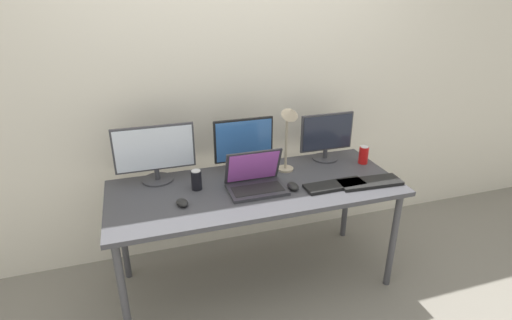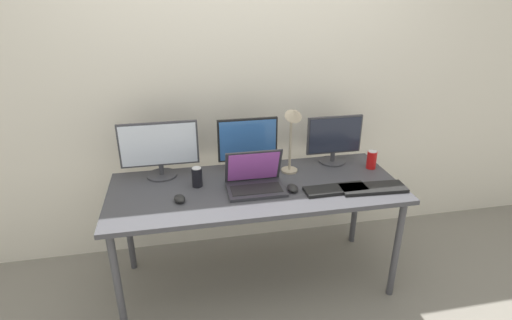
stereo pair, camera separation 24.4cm
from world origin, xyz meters
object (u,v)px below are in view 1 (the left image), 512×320
work_desk (256,194)px  soda_can_near_keyboard (364,155)px  keyboard_aux (335,185)px  soda_can_by_laptop (196,180)px  mouse_by_keyboard (293,186)px  monitor_center (244,144)px  monitor_right (327,136)px  monitor_left (155,152)px  desk_lamp (289,126)px  mouse_by_laptop (182,203)px  laptop_silver (255,180)px  keyboard_main (370,182)px

work_desk → soda_can_near_keyboard: soda_can_near_keyboard is taller
keyboard_aux → soda_can_by_laptop: 0.86m
mouse_by_keyboard → soda_can_by_laptop: 0.60m
monitor_center → mouse_by_keyboard: size_ratio=4.01×
monitor_right → soda_can_near_keyboard: (0.23, -0.14, -0.12)m
monitor_left → desk_lamp: size_ratio=1.04×
work_desk → mouse_by_keyboard: 0.24m
monitor_center → mouse_by_laptop: bearing=-143.1°
monitor_right → mouse_by_keyboard: 0.56m
monitor_right → mouse_by_keyboard: size_ratio=3.91×
keyboard_aux → mouse_by_laptop: mouse_by_laptop is taller
laptop_silver → mouse_by_laptop: laptop_silver is taller
mouse_by_keyboard → soda_can_by_laptop: size_ratio=0.80×
soda_can_by_laptop → mouse_by_keyboard: bearing=-17.4°
work_desk → laptop_silver: (-0.01, -0.03, 0.12)m
monitor_center → soda_can_by_laptop: (-0.35, -0.18, -0.13)m
monitor_center → soda_can_near_keyboard: size_ratio=3.19×
work_desk → mouse_by_laptop: bearing=-167.9°
keyboard_aux → mouse_by_keyboard: bearing=167.2°
monitor_center → monitor_left: bearing=178.4°
soda_can_near_keyboard → desk_lamp: 0.63m
monitor_center → desk_lamp: bearing=-24.2°
work_desk → keyboard_aux: (0.47, -0.16, 0.07)m
keyboard_aux → soda_can_by_laptop: soda_can_by_laptop is taller
monitor_center → soda_can_near_keyboard: bearing=-9.4°
monitor_left → mouse_by_keyboard: size_ratio=5.02×
monitor_center → desk_lamp: desk_lamp is taller
keyboard_main → soda_can_near_keyboard: bearing=69.7°
monitor_right → soda_can_near_keyboard: monitor_right is taller
work_desk → monitor_right: 0.70m
monitor_left → soda_can_by_laptop: size_ratio=3.99×
soda_can_by_laptop → desk_lamp: (0.63, 0.06, 0.27)m
soda_can_near_keyboard → soda_can_by_laptop: same height
keyboard_main → keyboard_aux: (-0.23, 0.03, 0.00)m
keyboard_main → monitor_right: bearing=105.3°
soda_can_near_keyboard → laptop_silver: bearing=-170.4°
mouse_by_keyboard → soda_can_near_keyboard: 0.66m
work_desk → keyboard_main: keyboard_main is taller
monitor_right → soda_can_by_laptop: bearing=-169.3°
mouse_by_laptop → monitor_left: bearing=91.5°
laptop_silver → mouse_by_keyboard: 0.24m
monitor_left → mouse_by_laptop: size_ratio=5.39×
laptop_silver → soda_can_near_keyboard: (0.85, 0.14, 0.01)m
laptop_silver → soda_can_near_keyboard: laptop_silver is taller
monitor_center → mouse_by_laptop: (-0.47, -0.35, -0.17)m
mouse_by_keyboard → work_desk: bearing=154.8°
keyboard_main → keyboard_aux: 0.24m
keyboard_main → laptop_silver: bearing=171.0°
mouse_by_laptop → keyboard_main: bearing=-18.8°
monitor_right → keyboard_aux: (-0.14, -0.41, -0.17)m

